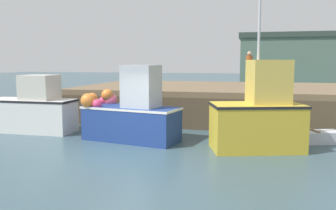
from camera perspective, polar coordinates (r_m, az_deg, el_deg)
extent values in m
cube|color=#38515B|center=(10.87, -8.07, -8.44)|extent=(120.00, 160.00, 0.10)
cube|color=brown|center=(18.72, 9.05, 2.62)|extent=(14.31, 8.19, 0.25)
cube|color=#4E402E|center=(14.87, 7.71, -1.49)|extent=(14.31, 0.24, 1.33)
cylinder|color=#4E402E|center=(17.03, -15.49, -0.62)|extent=(0.30, 0.30, 1.33)
cylinder|color=#4E402E|center=(14.95, 7.74, -1.44)|extent=(0.30, 0.30, 1.33)
cylinder|color=#4E402E|center=(23.35, -0.73, 1.60)|extent=(0.30, 0.30, 1.33)
cylinder|color=#4E402E|center=(22.77, 20.68, 1.02)|extent=(0.30, 0.30, 1.33)
cylinder|color=#4E402E|center=(15.66, -4.64, -1.03)|extent=(6.78, 0.15, 1.21)
cube|color=silver|center=(15.48, -20.91, -1.56)|extent=(3.54, 1.29, 1.32)
cube|color=black|center=(15.41, -21.00, 0.68)|extent=(3.61, 1.32, 0.08)
cube|color=beige|center=(15.12, -19.71, 2.67)|extent=(1.27, 1.15, 0.97)
cube|color=navy|center=(12.90, -5.87, -2.96)|extent=(3.59, 1.97, 1.23)
cube|color=silver|center=(12.81, -5.90, -0.47)|extent=(3.66, 2.01, 0.08)
cube|color=#B2B7BC|center=(12.52, -4.28, 2.98)|extent=(1.31, 1.21, 1.47)
sphere|color=#EA5B70|center=(13.98, -9.09, 0.80)|extent=(0.50, 0.50, 0.50)
sphere|color=orange|center=(13.80, -11.97, 1.04)|extent=(0.42, 0.42, 0.42)
sphere|color=#DB3866|center=(14.12, -10.26, 0.48)|extent=(0.40, 0.40, 0.40)
sphere|color=#DB3866|center=(13.03, -11.22, 0.12)|extent=(0.36, 0.36, 0.36)
sphere|color=orange|center=(13.92, -9.62, 1.58)|extent=(0.45, 0.45, 0.45)
sphere|color=orange|center=(13.14, -12.59, 0.69)|extent=(0.52, 0.52, 0.52)
cube|color=gold|center=(11.80, 13.83, -3.39)|extent=(3.11, 2.28, 1.49)
cube|color=black|center=(11.70, 13.93, -0.03)|extent=(3.17, 2.33, 0.08)
cube|color=gold|center=(11.75, 15.66, 3.56)|extent=(1.45, 1.38, 1.38)
cylinder|color=#B7B7BC|center=(11.71, 14.33, 13.61)|extent=(0.08, 0.08, 2.71)
cube|color=silver|center=(13.53, 22.19, -4.74)|extent=(2.00, 1.32, 0.41)
cube|color=#7F6647|center=(13.48, 22.24, -3.80)|extent=(0.32, 0.67, 0.04)
cylinder|color=#2D3342|center=(19.59, 12.70, 4.39)|extent=(0.29, 0.29, 0.89)
cylinder|color=#994C1E|center=(19.57, 12.76, 6.68)|extent=(0.34, 0.34, 0.68)
sphere|color=tan|center=(19.58, 12.79, 7.99)|extent=(0.22, 0.22, 0.22)
cube|color=#4C6656|center=(37.98, 18.51, 6.07)|extent=(9.12, 6.53, 5.03)
cube|color=#2D3D34|center=(38.06, 18.67, 10.23)|extent=(9.48, 6.79, 0.50)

